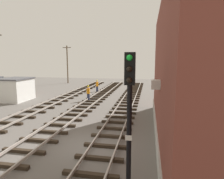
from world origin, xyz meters
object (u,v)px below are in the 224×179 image
at_px(parked_car_red, 9,88).
at_px(track_worker_foreground, 97,86).
at_px(control_hut, 16,89).
at_px(parked_car_black, 16,83).
at_px(signal_mast, 129,109).
at_px(parked_car_green, 3,83).
at_px(track_worker_distant, 88,93).
at_px(utility_pole_far, 67,64).

bearing_deg(parked_car_red, track_worker_foreground, 21.70).
xyz_separation_m(control_hut, parked_car_black, (-7.01, 9.32, -0.49)).
relative_size(parked_car_red, parked_car_black, 1.00).
xyz_separation_m(signal_mast, track_worker_foreground, (-7.25, 22.52, -2.35)).
bearing_deg(parked_car_green, track_worker_foreground, -3.33).
distance_m(control_hut, track_worker_distant, 8.80).
distance_m(signal_mast, utility_pole_far, 36.22).
distance_m(control_hut, parked_car_green, 13.23).
relative_size(control_hut, parked_car_green, 0.90).
xyz_separation_m(parked_car_black, utility_pole_far, (5.91, 8.70, 3.21)).
xyz_separation_m(utility_pole_far, track_worker_distant, (9.76, -16.47, -3.18)).
height_order(signal_mast, parked_car_green, signal_mast).
bearing_deg(utility_pole_far, signal_mast, -63.21).
distance_m(parked_car_black, track_worker_distant, 17.49).
relative_size(parked_car_red, parked_car_green, 1.00).
distance_m(parked_car_black, track_worker_foreground, 15.02).
xyz_separation_m(parked_car_red, track_worker_distant, (12.53, -1.96, 0.03)).
bearing_deg(signal_mast, utility_pole_far, 116.79).
distance_m(control_hut, utility_pole_far, 18.26).
xyz_separation_m(track_worker_foreground, track_worker_distant, (0.69, -6.67, 0.00)).
xyz_separation_m(parked_car_black, track_worker_distant, (15.67, -7.77, 0.03)).
height_order(signal_mast, parked_car_red, signal_mast).
height_order(parked_car_green, track_worker_distant, track_worker_distant).
bearing_deg(parked_car_black, parked_car_red, -61.61).
relative_size(control_hut, utility_pole_far, 0.48).
distance_m(parked_car_red, parked_car_black, 6.61).
height_order(control_hut, track_worker_foreground, control_hut).
bearing_deg(signal_mast, parked_car_green, 136.38).
height_order(control_hut, parked_car_red, control_hut).
distance_m(utility_pole_far, track_worker_distant, 19.41).
distance_m(parked_car_green, track_worker_foreground, 17.47).
xyz_separation_m(parked_car_red, parked_car_green, (-5.60, 5.72, 0.00)).
bearing_deg(control_hut, track_worker_distant, 10.13).
xyz_separation_m(parked_car_black, track_worker_foreground, (14.98, -1.10, 0.03)).
bearing_deg(utility_pole_far, control_hut, -86.50).
xyz_separation_m(parked_car_green, track_worker_foreground, (17.44, -1.01, 0.03)).
distance_m(signal_mast, parked_car_black, 32.52).
bearing_deg(parked_car_green, parked_car_red, -45.62).
xyz_separation_m(parked_car_green, utility_pole_far, (8.37, 8.79, 3.21)).
xyz_separation_m(parked_car_red, parked_car_black, (-3.14, 5.81, 0.00)).
height_order(signal_mast, track_worker_foreground, signal_mast).
distance_m(control_hut, track_worker_foreground, 11.45).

